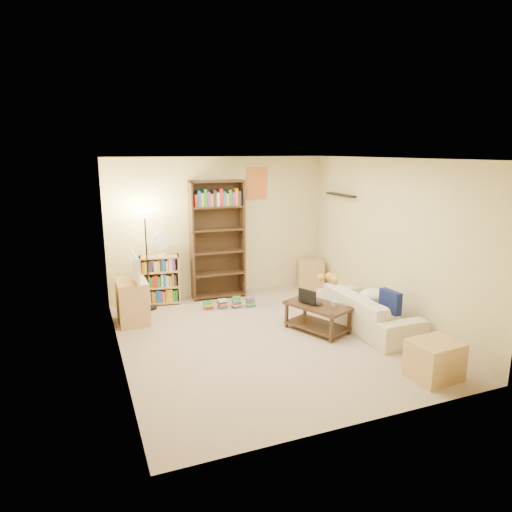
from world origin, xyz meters
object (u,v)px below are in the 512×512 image
object	(u,v)px
tall_bookshelf	(218,237)
laptop	(313,302)
sofa	(367,310)
end_cabinet	(434,360)
tabby_cat	(330,277)
tv_stand	(133,302)
desk_fan	(162,243)
floor_lamp	(145,232)
coffee_table	(317,314)
television	(130,268)
mug	(334,304)
short_bookshelf	(160,280)
side_table	(310,274)

from	to	relation	value
tall_bookshelf	laptop	bearing A→B (deg)	-63.32
sofa	end_cabinet	bearing A→B (deg)	172.61
tabby_cat	tv_stand	size ratio (longest dim) A/B	0.64
laptop	desk_fan	size ratio (longest dim) A/B	0.96
laptop	desk_fan	distance (m)	2.75
tall_bookshelf	floor_lamp	world-z (taller)	tall_bookshelf
coffee_table	television	distance (m)	2.89
sofa	mug	bearing A→B (deg)	93.02
desk_fan	floor_lamp	bearing A→B (deg)	-152.07
desk_fan	mug	bearing A→B (deg)	-47.18
laptop	tall_bookshelf	size ratio (longest dim) A/B	0.20
coffee_table	mug	bearing A→B (deg)	-71.20
tabby_cat	mug	distance (m)	0.84
coffee_table	short_bookshelf	distance (m)	2.84
tv_stand	desk_fan	size ratio (longest dim) A/B	1.54
television	short_bookshelf	xyz separation A→B (m)	(0.55, 0.71, -0.44)
mug	short_bookshelf	xyz separation A→B (m)	(-2.09, 2.25, -0.03)
tv_stand	side_table	bearing A→B (deg)	10.12
television	desk_fan	world-z (taller)	desk_fan
mug	short_bookshelf	size ratio (longest dim) A/B	0.16
floor_lamp	tall_bookshelf	bearing A→B (deg)	8.48
coffee_table	television	bearing A→B (deg)	127.36
tabby_cat	end_cabinet	world-z (taller)	tabby_cat
tabby_cat	tall_bookshelf	world-z (taller)	tall_bookshelf
television	desk_fan	distance (m)	0.92
laptop	short_bookshelf	bearing A→B (deg)	12.81
floor_lamp	end_cabinet	world-z (taller)	floor_lamp
side_table	end_cabinet	world-z (taller)	side_table
sofa	laptop	world-z (taller)	sofa
tabby_cat	desk_fan	distance (m)	2.86
tv_stand	desk_fan	distance (m)	1.17
side_table	tabby_cat	bearing A→B (deg)	-106.10
tv_stand	television	size ratio (longest dim) A/B	0.93
mug	desk_fan	distance (m)	3.07
sofa	coffee_table	world-z (taller)	sofa
short_bookshelf	desk_fan	bearing A→B (deg)	-34.76
television	tabby_cat	bearing A→B (deg)	-105.11
sofa	end_cabinet	distance (m)	1.64
short_bookshelf	floor_lamp	size ratio (longest dim) A/B	0.52
end_cabinet	television	bearing A→B (deg)	134.15
laptop	tv_stand	bearing A→B (deg)	31.69
tabby_cat	floor_lamp	xyz separation A→B (m)	(-2.69, 1.31, 0.70)
tabby_cat	coffee_table	xyz separation A→B (m)	(-0.53, -0.57, -0.35)
coffee_table	floor_lamp	bearing A→B (deg)	115.00
television	end_cabinet	bearing A→B (deg)	-136.19
desk_fan	end_cabinet	xyz separation A→B (m)	(2.44, -3.80, -0.86)
coffee_table	floor_lamp	distance (m)	3.05
sofa	television	distance (m)	3.63
mug	tv_stand	xyz separation A→B (m)	(-2.64, 1.54, -0.12)
tall_bookshelf	desk_fan	distance (m)	1.00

